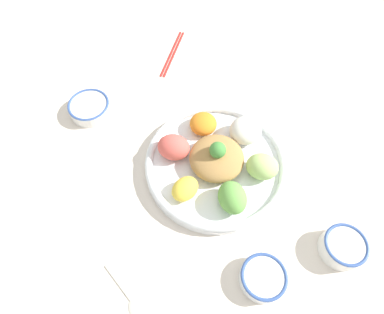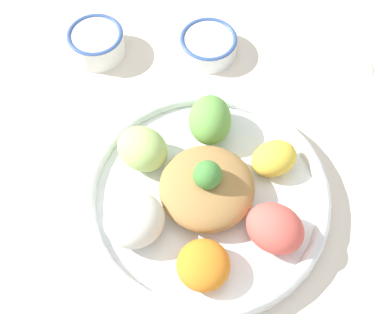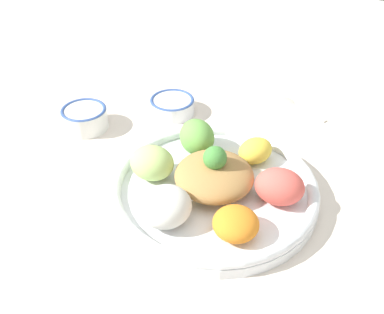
{
  "view_description": "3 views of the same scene",
  "coord_description": "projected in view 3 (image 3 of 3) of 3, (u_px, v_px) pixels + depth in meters",
  "views": [
    {
      "loc": [
        0.15,
        -0.34,
        0.73
      ],
      "look_at": [
        -0.05,
        -0.01,
        0.07
      ],
      "focal_mm": 30.0,
      "sensor_mm": 36.0,
      "label": 1
    },
    {
      "loc": [
        -0.26,
        0.26,
        0.72
      ],
      "look_at": [
        0.03,
        0.03,
        0.08
      ],
      "focal_mm": 50.0,
      "sensor_mm": 36.0,
      "label": 2
    },
    {
      "loc": [
        -0.3,
        0.54,
        0.54
      ],
      "look_at": [
        0.03,
        0.04,
        0.07
      ],
      "focal_mm": 42.0,
      "sensor_mm": 36.0,
      "label": 3
    }
  ],
  "objects": [
    {
      "name": "salad_platter",
      "position": [
        212.0,
        184.0,
        0.77
      ],
      "size": [
        0.36,
        0.36,
        0.1
      ],
      "color": "white",
      "rests_on": "ground_plane"
    },
    {
      "name": "rice_bowl_blue",
      "position": [
        85.0,
        117.0,
        0.95
      ],
      "size": [
        0.1,
        0.1,
        0.05
      ],
      "color": "white",
      "rests_on": "ground_plane"
    },
    {
      "name": "sauce_bowl_dark",
      "position": [
        172.0,
        105.0,
        1.0
      ],
      "size": [
        0.1,
        0.1,
        0.04
      ],
      "color": "white",
      "rests_on": "ground_plane"
    },
    {
      "name": "serving_spoon_main",
      "position": [
        293.0,
        105.0,
        1.04
      ],
      "size": [
        0.14,
        0.07,
        0.01
      ],
      "rotation": [
        0.0,
        0.0,
        2.85
      ],
      "color": "beige",
      "rests_on": "ground_plane"
    },
    {
      "name": "ground_plane",
      "position": [
        218.0,
        184.0,
        0.82
      ],
      "size": [
        2.4,
        2.4,
        0.0
      ],
      "primitive_type": "plane",
      "color": "silver"
    }
  ]
}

